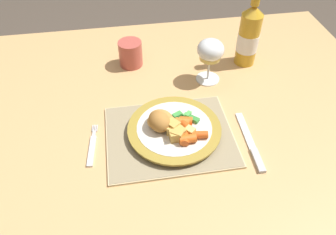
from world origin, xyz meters
TOP-DOWN VIEW (x-y plane):
  - dining_table at (0.00, 0.00)m, footprint 1.38×1.02m
  - placemat at (0.02, -0.07)m, footprint 0.32×0.26m
  - dinner_plate at (0.04, -0.07)m, footprint 0.24×0.24m
  - breaded_croquettes at (-0.00, -0.06)m, footprint 0.09×0.09m
  - green_beans_pile at (0.07, -0.05)m, footprint 0.07×0.07m
  - glazed_carrots at (0.07, -0.09)m, footprint 0.07×0.09m
  - fork at (-0.17, -0.08)m, footprint 0.03×0.14m
  - table_knife at (0.22, -0.14)m, footprint 0.02×0.20m
  - wine_glass at (0.18, 0.14)m, footprint 0.08×0.08m
  - bottle at (0.32, 0.21)m, footprint 0.07×0.07m
  - roast_potatoes at (0.04, -0.09)m, footprint 0.07×0.07m
  - drinking_cup at (-0.05, 0.26)m, footprint 0.07×0.07m

SIDE VIEW (x-z plane):
  - dining_table at x=0.00m, z-range 0.29..1.03m
  - fork at x=-0.17m, z-range 0.74..0.75m
  - table_knife at x=0.22m, z-range 0.74..0.75m
  - placemat at x=0.02m, z-range 0.74..0.75m
  - dinner_plate at x=0.04m, z-range 0.75..0.77m
  - green_beans_pile at x=0.07m, z-range 0.76..0.78m
  - glazed_carrots at x=0.07m, z-range 0.77..0.79m
  - roast_potatoes at x=0.04m, z-range 0.76..0.79m
  - drinking_cup at x=-0.05m, z-range 0.74..0.82m
  - breaded_croquettes at x=0.00m, z-range 0.76..0.81m
  - bottle at x=0.32m, z-range 0.71..0.96m
  - wine_glass at x=0.18m, z-range 0.77..0.91m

